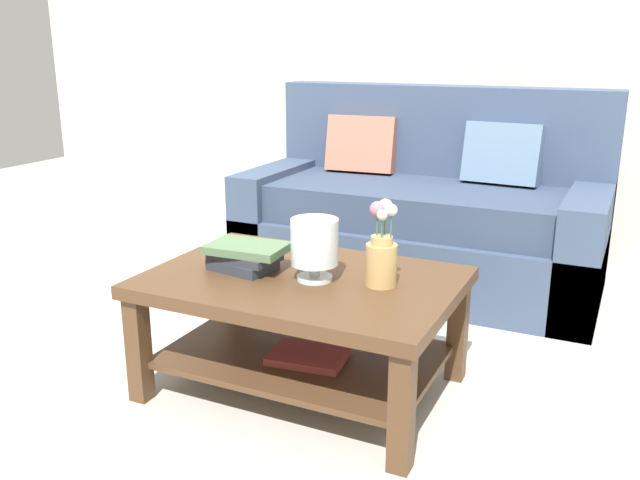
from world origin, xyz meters
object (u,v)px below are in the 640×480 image
(coffee_table, at_px, (303,308))
(flower_pitcher, at_px, (382,254))
(couch, at_px, (423,217))
(glass_hurricane_vase, at_px, (315,244))
(book_stack_main, at_px, (245,256))

(coffee_table, height_order, flower_pitcher, flower_pitcher)
(couch, distance_m, coffee_table, 1.41)
(coffee_table, distance_m, glass_hurricane_vase, 0.27)
(book_stack_main, relative_size, flower_pitcher, 0.97)
(flower_pitcher, bearing_deg, coffee_table, -172.53)
(couch, height_order, book_stack_main, couch)
(book_stack_main, xyz_separation_m, flower_pitcher, (0.53, 0.06, 0.06))
(coffee_table, height_order, glass_hurricane_vase, glass_hurricane_vase)
(coffee_table, relative_size, glass_hurricane_vase, 4.96)
(couch, relative_size, book_stack_main, 6.34)
(book_stack_main, relative_size, glass_hurricane_vase, 1.32)
(couch, relative_size, glass_hurricane_vase, 8.35)
(couch, relative_size, flower_pitcher, 6.16)
(book_stack_main, distance_m, flower_pitcher, 0.53)
(coffee_table, xyz_separation_m, flower_pitcher, (0.29, 0.04, 0.24))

